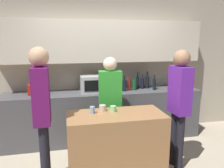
{
  "coord_description": "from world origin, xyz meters",
  "views": [
    {
      "loc": [
        -0.68,
        -2.46,
        1.84
      ],
      "look_at": [
        -0.06,
        0.43,
        1.25
      ],
      "focal_mm": 35.0,
      "sensor_mm": 36.0,
      "label": 1
    }
  ],
  "objects_px": {
    "potted_plant": "(174,78)",
    "bottle_6": "(154,84)",
    "bottle_4": "(142,83)",
    "cup_1": "(92,110)",
    "cup_2": "(103,108)",
    "bottle_1": "(129,85)",
    "bottle_3": "(137,82)",
    "person_center": "(179,99)",
    "person_left": "(110,99)",
    "cup_0": "(113,109)",
    "bottle_5": "(147,82)",
    "bottle_2": "(134,85)",
    "toaster": "(36,89)",
    "bottle_0": "(124,85)",
    "microwave": "(95,84)",
    "person_right": "(42,106)"
  },
  "relations": [
    {
      "from": "potted_plant",
      "to": "bottle_4",
      "type": "relative_size",
      "value": 1.37
    },
    {
      "from": "cup_0",
      "to": "bottle_2",
      "type": "bearing_deg",
      "value": 59.4
    },
    {
      "from": "potted_plant",
      "to": "cup_0",
      "type": "distance_m",
      "value": 1.86
    },
    {
      "from": "cup_0",
      "to": "toaster",
      "type": "bearing_deg",
      "value": 134.91
    },
    {
      "from": "toaster",
      "to": "person_center",
      "type": "bearing_deg",
      "value": -30.11
    },
    {
      "from": "bottle_2",
      "to": "bottle_4",
      "type": "bearing_deg",
      "value": 22.0
    },
    {
      "from": "cup_2",
      "to": "person_left",
      "type": "xyz_separation_m",
      "value": [
        0.19,
        0.4,
        0.01
      ]
    },
    {
      "from": "cup_1",
      "to": "cup_0",
      "type": "bearing_deg",
      "value": 3.59
    },
    {
      "from": "bottle_0",
      "to": "cup_0",
      "type": "distance_m",
      "value": 1.15
    },
    {
      "from": "potted_plant",
      "to": "bottle_5",
      "type": "xyz_separation_m",
      "value": [
        -0.52,
        0.09,
        -0.07
      ]
    },
    {
      "from": "bottle_0",
      "to": "toaster",
      "type": "bearing_deg",
      "value": 177.59
    },
    {
      "from": "bottle_4",
      "to": "bottle_6",
      "type": "xyz_separation_m",
      "value": [
        0.2,
        -0.14,
        0.0
      ]
    },
    {
      "from": "bottle_1",
      "to": "potted_plant",
      "type": "bearing_deg",
      "value": 1.31
    },
    {
      "from": "bottle_3",
      "to": "bottle_6",
      "type": "bearing_deg",
      "value": -33.79
    },
    {
      "from": "microwave",
      "to": "cup_0",
      "type": "distance_m",
      "value": 1.13
    },
    {
      "from": "cup_2",
      "to": "person_right",
      "type": "xyz_separation_m",
      "value": [
        -0.76,
        -0.18,
        0.13
      ]
    },
    {
      "from": "bottle_5",
      "to": "bottle_3",
      "type": "bearing_deg",
      "value": 175.01
    },
    {
      "from": "potted_plant",
      "to": "bottle_0",
      "type": "relative_size",
      "value": 1.4
    },
    {
      "from": "potted_plant",
      "to": "bottle_6",
      "type": "height_order",
      "value": "potted_plant"
    },
    {
      "from": "bottle_2",
      "to": "bottle_3",
      "type": "height_order",
      "value": "bottle_3"
    },
    {
      "from": "toaster",
      "to": "person_left",
      "type": "relative_size",
      "value": 0.16
    },
    {
      "from": "potted_plant",
      "to": "bottle_6",
      "type": "xyz_separation_m",
      "value": [
        -0.44,
        -0.08,
        -0.09
      ]
    },
    {
      "from": "bottle_1",
      "to": "person_center",
      "type": "xyz_separation_m",
      "value": [
        0.38,
        -1.17,
        0.0
      ]
    },
    {
      "from": "toaster",
      "to": "person_center",
      "type": "distance_m",
      "value": 2.37
    },
    {
      "from": "bottle_3",
      "to": "bottle_5",
      "type": "distance_m",
      "value": 0.19
    },
    {
      "from": "bottle_4",
      "to": "cup_1",
      "type": "height_order",
      "value": "bottle_4"
    },
    {
      "from": "bottle_3",
      "to": "toaster",
      "type": "bearing_deg",
      "value": -176.86
    },
    {
      "from": "bottle_4",
      "to": "toaster",
      "type": "bearing_deg",
      "value": -178.26
    },
    {
      "from": "potted_plant",
      "to": "bottle_4",
      "type": "height_order",
      "value": "potted_plant"
    },
    {
      "from": "bottle_6",
      "to": "cup_2",
      "type": "distance_m",
      "value": 1.53
    },
    {
      "from": "microwave",
      "to": "person_left",
      "type": "bearing_deg",
      "value": -77.59
    },
    {
      "from": "bottle_0",
      "to": "bottle_5",
      "type": "bearing_deg",
      "value": 16.75
    },
    {
      "from": "bottle_4",
      "to": "person_center",
      "type": "xyz_separation_m",
      "value": [
        0.1,
        -1.25,
        0.0
      ]
    },
    {
      "from": "potted_plant",
      "to": "bottle_3",
      "type": "bearing_deg",
      "value": 171.81
    },
    {
      "from": "bottle_6",
      "to": "person_right",
      "type": "height_order",
      "value": "person_right"
    },
    {
      "from": "bottle_1",
      "to": "bottle_3",
      "type": "height_order",
      "value": "bottle_3"
    },
    {
      "from": "person_right",
      "to": "bottle_6",
      "type": "bearing_deg",
      "value": 119.86
    },
    {
      "from": "potted_plant",
      "to": "person_left",
      "type": "relative_size",
      "value": 0.25
    },
    {
      "from": "bottle_0",
      "to": "bottle_3",
      "type": "bearing_deg",
      "value": 28.35
    },
    {
      "from": "bottle_5",
      "to": "bottle_6",
      "type": "bearing_deg",
      "value": -63.74
    },
    {
      "from": "bottle_0",
      "to": "bottle_6",
      "type": "distance_m",
      "value": 0.59
    },
    {
      "from": "cup_1",
      "to": "cup_2",
      "type": "relative_size",
      "value": 1.03
    },
    {
      "from": "bottle_2",
      "to": "cup_2",
      "type": "xyz_separation_m",
      "value": [
        -0.79,
        -1.05,
        -0.08
      ]
    },
    {
      "from": "cup_2",
      "to": "potted_plant",
      "type": "bearing_deg",
      "value": 33.56
    },
    {
      "from": "cup_1",
      "to": "cup_2",
      "type": "height_order",
      "value": "cup_1"
    },
    {
      "from": "bottle_2",
      "to": "person_right",
      "type": "relative_size",
      "value": 0.15
    },
    {
      "from": "bottle_1",
      "to": "person_left",
      "type": "height_order",
      "value": "person_left"
    },
    {
      "from": "cup_0",
      "to": "cup_2",
      "type": "xyz_separation_m",
      "value": [
        -0.13,
        0.05,
        0.0
      ]
    },
    {
      "from": "cup_1",
      "to": "person_right",
      "type": "distance_m",
      "value": 0.64
    },
    {
      "from": "microwave",
      "to": "bottle_0",
      "type": "distance_m",
      "value": 0.54
    }
  ]
}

